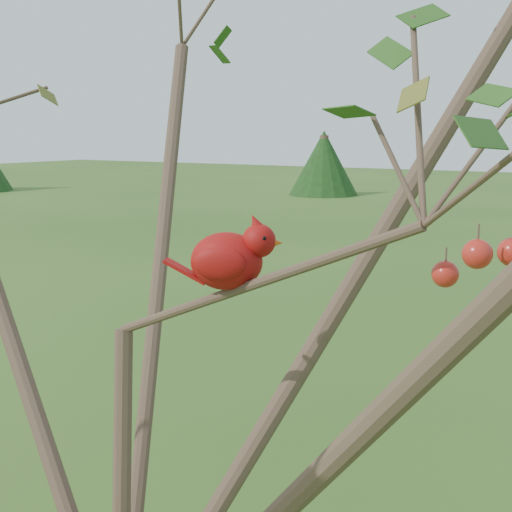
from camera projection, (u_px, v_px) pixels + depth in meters
The scene contains 2 objects.
crabapple_tree at pixel (105, 255), 1.20m from camera, with size 2.35×2.05×2.95m.
cardinal at pixel (231, 258), 1.20m from camera, with size 0.20×0.14×0.14m.
Camera 1 is at (0.86, -0.90, 2.33)m, focal length 50.00 mm.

